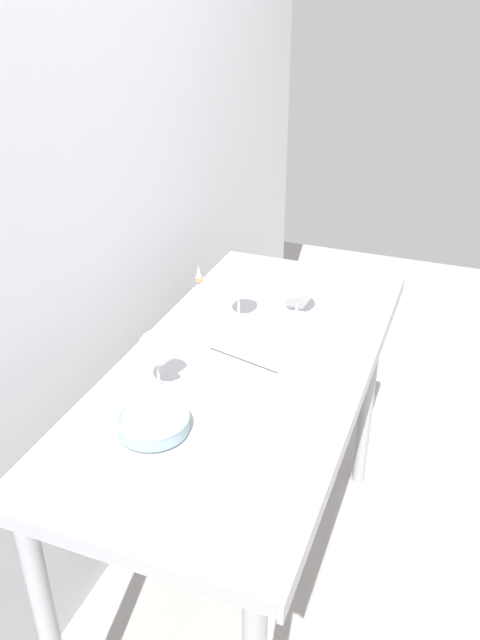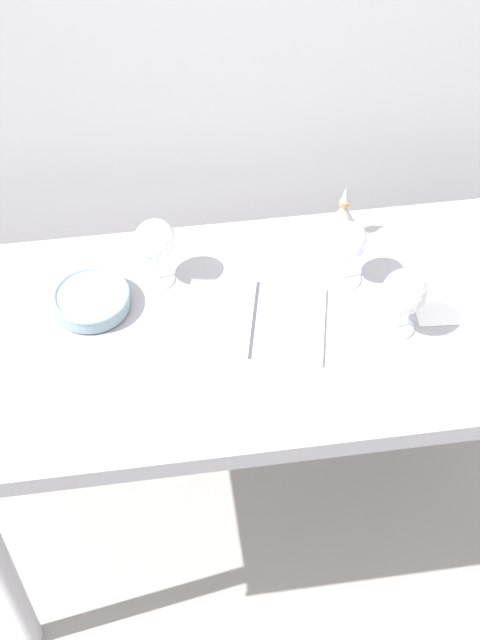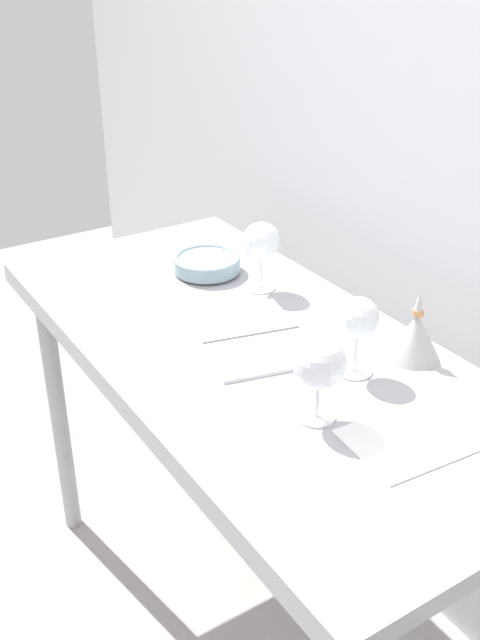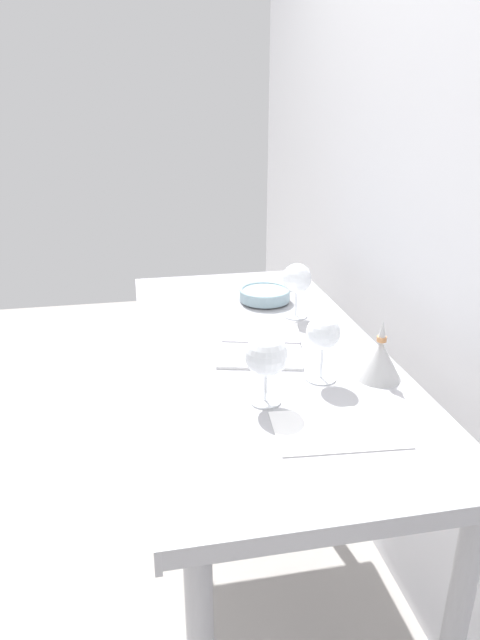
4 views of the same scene
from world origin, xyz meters
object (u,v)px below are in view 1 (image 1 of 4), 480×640
Objects in this scene: tasting_bowl at (153,422)px; tasting_sheet_upper at (274,291)px; wine_glass_near_right at (298,283)px; wine_glass_far_left at (156,350)px; open_notebook at (244,362)px; wine_glass_far_right at (239,285)px; decanter_funnel at (199,295)px.

tasting_sheet_upper is at bearing -2.30° from tasting_bowl.
wine_glass_near_right reaches higher than tasting_sheet_upper.
wine_glass_near_right is 0.97× the size of wine_glass_far_left.
wine_glass_far_left is 0.49× the size of open_notebook.
wine_glass_far_right is at bearing 0.60° from tasting_bowl.
tasting_bowl is at bearing 178.34° from open_notebook.
open_notebook is 2.29× the size of decanter_funnel.
wine_glass_near_right is at bearing 2.75° from open_notebook.
wine_glass_far_right is 0.62× the size of tasting_sheet_upper.
open_notebook is (-0.22, -0.10, -0.11)m from wine_glass_far_right.
decanter_funnel is at bearing 58.16° from open_notebook.
wine_glass_far_left is at bearing -169.35° from decanter_funnel.
wine_glass_near_right reaches higher than tasting_bowl.
wine_glass_near_right is 0.62× the size of tasting_sheet_upper.
tasting_sheet_upper is 0.79m from tasting_bowl.
wine_glass_near_right is at bearing -78.37° from decanter_funnel.
tasting_sheet_upper is (0.64, -0.10, -0.12)m from wine_glass_far_left.
decanter_funnel is (0.59, 0.15, 0.02)m from tasting_bowl.
wine_glass_far_left is 0.65× the size of tasting_sheet_upper.
wine_glass_far_left reaches higher than tasting_sheet_upper.
wine_glass_near_right is 1.01× the size of wine_glass_far_right.
wine_glass_far_right is 0.58m from tasting_bowl.
tasting_bowl reaches higher than open_notebook.
tasting_sheet_upper is (0.45, 0.06, -0.00)m from open_notebook.
wine_glass_far_left is 1.04× the size of wine_glass_far_right.
decanter_funnel reaches higher than tasting_bowl.
tasting_bowl is at bearing -177.93° from tasting_sheet_upper.
tasting_sheet_upper is 0.27m from decanter_funnel.
decanter_funnel is (-0.06, 0.30, -0.06)m from wine_glass_near_right.
wine_glass_near_right is 0.96× the size of tasting_bowl.
wine_glass_far_right is 0.47× the size of open_notebook.
wine_glass_far_left reaches higher than wine_glass_far_right.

